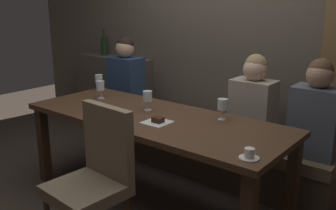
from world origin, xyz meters
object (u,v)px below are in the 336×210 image
(wine_glass_end_left, at_px, (222,105))
(dessert_plate, at_px, (157,122))
(wine_bottle_dark_red, at_px, (104,46))
(wine_glass_far_right, at_px, (100,86))
(chair_near_side, at_px, (96,172))
(wine_glass_far_left, at_px, (147,97))
(diner_far_end, at_px, (316,111))
(dining_table, at_px, (153,126))
(diner_bearded, at_px, (253,100))
(espresso_cup, at_px, (249,154))
(diner_redhead, at_px, (126,76))
(banquette_bench, at_px, (201,149))
(wine_glass_end_right, at_px, (99,80))

(wine_glass_end_left, height_order, dessert_plate, wine_glass_end_left)
(dessert_plate, bearing_deg, wine_bottle_dark_red, 147.70)
(wine_bottle_dark_red, bearing_deg, wine_glass_far_right, -43.96)
(chair_near_side, height_order, wine_glass_far_right, chair_near_side)
(wine_glass_far_left, xyz_separation_m, dessert_plate, (0.29, -0.22, -0.10))
(chair_near_side, distance_m, diner_far_end, 1.70)
(dining_table, xyz_separation_m, diner_far_end, (1.04, 0.69, 0.16))
(diner_far_end, relative_size, wine_glass_far_left, 4.66)
(diner_far_end, relative_size, dessert_plate, 4.02)
(diner_bearded, relative_size, espresso_cup, 6.22)
(wine_glass_far_left, xyz_separation_m, espresso_cup, (1.12, -0.38, -0.09))
(diner_redhead, height_order, wine_glass_end_left, diner_redhead)
(diner_far_end, height_order, espresso_cup, diner_far_end)
(wine_bottle_dark_red, bearing_deg, dessert_plate, -32.30)
(wine_bottle_dark_red, relative_size, dessert_plate, 1.72)
(diner_bearded, distance_m, wine_glass_far_right, 1.39)
(banquette_bench, relative_size, wine_glass_end_left, 15.24)
(dining_table, bearing_deg, diner_far_end, 33.75)
(chair_near_side, bearing_deg, espresso_cup, 26.72)
(diner_redhead, xyz_separation_m, espresso_cup, (1.98, -0.98, -0.06))
(dining_table, relative_size, chair_near_side, 2.24)
(wine_bottle_dark_red, bearing_deg, diner_bearded, -8.72)
(wine_glass_far_left, height_order, wine_glass_end_right, same)
(wine_glass_end_right, bearing_deg, espresso_cup, -16.97)
(wine_glass_end_left, bearing_deg, diner_redhead, 163.39)
(wine_glass_far_right, bearing_deg, banquette_bench, 38.23)
(chair_near_side, height_order, dessert_plate, chair_near_side)
(wine_bottle_dark_red, bearing_deg, dining_table, -31.52)
(diner_bearded, relative_size, diner_far_end, 0.98)
(chair_near_side, relative_size, wine_glass_end_left, 5.98)
(wine_glass_far_right, distance_m, espresso_cup, 1.78)
(diner_redhead, bearing_deg, espresso_cup, -26.44)
(diner_bearded, distance_m, dessert_plate, 0.92)
(wine_glass_far_left, distance_m, espresso_cup, 1.19)
(dining_table, bearing_deg, diner_redhead, 145.11)
(diner_redhead, distance_m, wine_glass_end_right, 0.38)
(banquette_bench, height_order, diner_redhead, diner_redhead)
(wine_bottle_dark_red, relative_size, wine_glass_end_left, 1.99)
(wine_glass_far_right, bearing_deg, wine_glass_end_right, 141.21)
(dining_table, xyz_separation_m, diner_bearded, (0.50, 0.72, 0.15))
(chair_near_side, relative_size, diner_redhead, 1.22)
(banquette_bench, bearing_deg, wine_glass_end_left, -43.13)
(banquette_bench, height_order, espresso_cup, espresso_cup)
(diner_bearded, distance_m, wine_glass_far_left, 0.90)
(diner_bearded, height_order, dessert_plate, diner_bearded)
(diner_far_end, xyz_separation_m, wine_glass_end_right, (-2.03, -0.38, 0.04))
(espresso_cup, bearing_deg, wine_glass_end_right, 163.03)
(diner_bearded, xyz_separation_m, wine_glass_far_right, (-1.25, -0.60, 0.05))
(wine_glass_far_right, distance_m, dessert_plate, 0.93)
(wine_glass_end_left, distance_m, wine_glass_far_right, 1.23)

